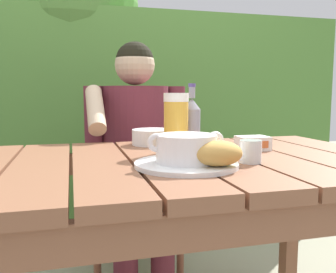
{
  "coord_description": "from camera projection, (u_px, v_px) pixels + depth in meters",
  "views": [
    {
      "loc": [
        -0.25,
        -1.04,
        0.95
      ],
      "look_at": [
        0.02,
        -0.03,
        0.83
      ],
      "focal_mm": 38.86,
      "sensor_mm": 36.0,
      "label": 1
    }
  ],
  "objects": [
    {
      "name": "dining_table",
      "position": [
        158.0,
        189.0,
        1.1
      ],
      "size": [
        1.5,
        0.82,
        0.76
      ],
      "color": "brown",
      "rests_on": "ground_plane"
    },
    {
      "name": "hedge_backdrop",
      "position": [
        96.0,
        83.0,
        2.63
      ],
      "size": [
        3.33,
        1.0,
        2.17
      ],
      "color": "#4B7B34",
      "rests_on": "ground_plane"
    },
    {
      "name": "chair_near_diner",
      "position": [
        131.0,
        186.0,
        1.94
      ],
      "size": [
        0.44,
        0.41,
        0.89
      ],
      "color": "brown",
      "rests_on": "ground_plane"
    },
    {
      "name": "person_eating",
      "position": [
        137.0,
        145.0,
        1.73
      ],
      "size": [
        0.48,
        0.47,
        1.19
      ],
      "color": "maroon",
      "rests_on": "ground_plane"
    },
    {
      "name": "serving_plate",
      "position": [
        186.0,
        164.0,
        0.97
      ],
      "size": [
        0.28,
        0.28,
        0.01
      ],
      "color": "white",
      "rests_on": "dining_table"
    },
    {
      "name": "soup_bowl",
      "position": [
        186.0,
        148.0,
        0.97
      ],
      "size": [
        0.21,
        0.16,
        0.08
      ],
      "color": "white",
      "rests_on": "serving_plate"
    },
    {
      "name": "bread_roll",
      "position": [
        218.0,
        153.0,
        0.92
      ],
      "size": [
        0.13,
        0.1,
        0.07
      ],
      "color": "#C39245",
      "rests_on": "serving_plate"
    },
    {
      "name": "beer_glass",
      "position": [
        176.0,
        123.0,
        1.19
      ],
      "size": [
        0.08,
        0.08,
        0.2
      ],
      "color": "gold",
      "rests_on": "dining_table"
    },
    {
      "name": "beer_bottle",
      "position": [
        192.0,
        123.0,
        1.24
      ],
      "size": [
        0.06,
        0.06,
        0.23
      ],
      "color": "gray",
      "rests_on": "dining_table"
    },
    {
      "name": "water_glass_small",
      "position": [
        250.0,
        151.0,
        1.02
      ],
      "size": [
        0.06,
        0.06,
        0.06
      ],
      "color": "silver",
      "rests_on": "dining_table"
    },
    {
      "name": "butter_tub",
      "position": [
        253.0,
        143.0,
        1.25
      ],
      "size": [
        0.11,
        0.08,
        0.05
      ],
      "color": "white",
      "rests_on": "dining_table"
    },
    {
      "name": "table_knife",
      "position": [
        226.0,
        159.0,
        1.06
      ],
      "size": [
        0.17,
        0.07,
        0.01
      ],
      "color": "silver",
      "rests_on": "dining_table"
    },
    {
      "name": "diner_bowl",
      "position": [
        153.0,
        137.0,
        1.38
      ],
      "size": [
        0.16,
        0.16,
        0.06
      ],
      "color": "white",
      "rests_on": "dining_table"
    }
  ]
}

